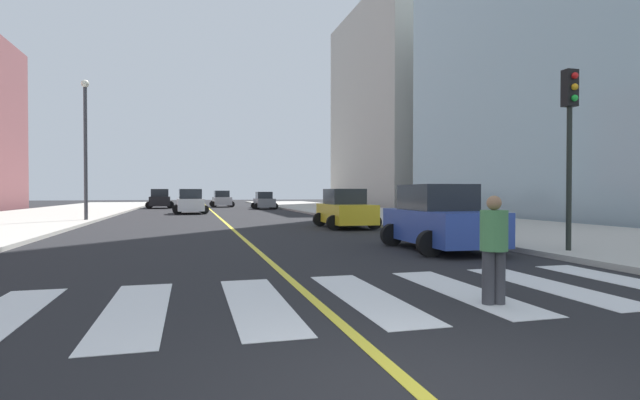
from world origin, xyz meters
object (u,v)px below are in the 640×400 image
(car_white_nearest, at_px, (190,202))
(street_lamp, at_px, (85,138))
(car_blue_fourth, at_px, (439,219))
(car_black_fifth, at_px, (160,199))
(pedestrian_crossing, at_px, (494,245))
(car_yellow_third, at_px, (345,209))
(car_silver_second, at_px, (222,199))
(traffic_light_near_corner, at_px, (570,124))
(fire_hydrant, at_px, (360,212))
(car_gray_sixth, at_px, (264,201))

(car_white_nearest, relative_size, street_lamp, 0.56)
(car_blue_fourth, distance_m, street_lamp, 22.10)
(street_lamp, bearing_deg, car_white_nearest, 59.94)
(car_black_fifth, bearing_deg, street_lamp, -98.00)
(pedestrian_crossing, bearing_deg, car_white_nearest, 105.39)
(car_yellow_third, bearing_deg, car_silver_second, -83.02)
(car_white_nearest, distance_m, traffic_light_near_corner, 31.37)
(car_white_nearest, relative_size, car_black_fifth, 0.96)
(traffic_light_near_corner, relative_size, street_lamp, 0.61)
(fire_hydrant, bearing_deg, car_blue_fourth, -100.11)
(car_white_nearest, bearing_deg, fire_hydrant, -55.90)
(traffic_light_near_corner, distance_m, pedestrian_crossing, 7.54)
(car_silver_second, bearing_deg, street_lamp, 69.40)
(car_blue_fourth, bearing_deg, car_black_fifth, -74.14)
(traffic_light_near_corner, bearing_deg, car_blue_fourth, -38.98)
(car_black_fifth, distance_m, street_lamp, 25.12)
(car_silver_second, xyz_separation_m, car_blue_fourth, (3.72, -44.66, 0.02))
(street_lamp, bearing_deg, fire_hydrant, -11.51)
(car_gray_sixth, bearing_deg, street_lamp, 55.95)
(car_blue_fourth, xyz_separation_m, traffic_light_near_corner, (2.72, -2.20, 2.68))
(car_blue_fourth, height_order, street_lamp, street_lamp)
(car_gray_sixth, xyz_separation_m, pedestrian_crossing, (-2.87, -43.33, 0.10))
(car_yellow_third, relative_size, traffic_light_near_corner, 0.87)
(car_yellow_third, distance_m, fire_hydrant, 5.35)
(car_yellow_third, relative_size, street_lamp, 0.53)
(car_white_nearest, height_order, traffic_light_near_corner, traffic_light_near_corner)
(car_yellow_third, height_order, car_black_fifth, car_black_fifth)
(car_black_fifth, bearing_deg, car_silver_second, 19.52)
(car_gray_sixth, bearing_deg, car_blue_fourth, 90.19)
(car_silver_second, height_order, car_gray_sixth, car_silver_second)
(car_black_fifth, bearing_deg, car_white_nearest, -79.59)
(car_silver_second, distance_m, fire_hydrant, 31.15)
(car_white_nearest, bearing_deg, car_black_fifth, 99.83)
(car_white_nearest, height_order, fire_hydrant, car_white_nearest)
(car_black_fifth, height_order, street_lamp, street_lamp)
(car_blue_fourth, distance_m, fire_hydrant, 14.37)
(car_white_nearest, height_order, car_black_fifth, car_black_fifth)
(car_blue_fourth, height_order, pedestrian_crossing, car_blue_fourth)
(traffic_light_near_corner, xyz_separation_m, pedestrian_crossing, (-5.47, -4.45, -2.68))
(pedestrian_crossing, distance_m, street_lamp, 26.43)
(car_gray_sixth, distance_m, traffic_light_near_corner, 39.06)
(car_black_fifth, height_order, traffic_light_near_corner, traffic_light_near_corner)
(car_blue_fourth, bearing_deg, car_white_nearest, -73.23)
(pedestrian_crossing, xyz_separation_m, street_lamp, (-10.38, 23.98, 3.94))
(traffic_light_near_corner, distance_m, fire_hydrant, 16.62)
(car_white_nearest, bearing_deg, car_silver_second, 75.79)
(car_black_fifth, relative_size, car_gray_sixth, 1.18)
(car_silver_second, xyz_separation_m, car_black_fifth, (-6.77, -2.65, 0.07))
(car_black_fifth, xyz_separation_m, fire_hydrant, (13.01, -27.86, -0.40))
(pedestrian_crossing, bearing_deg, street_lamp, 121.17)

